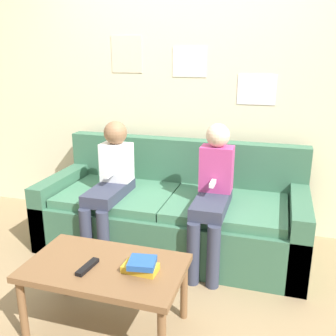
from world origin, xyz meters
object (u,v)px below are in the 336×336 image
(couch, at_px, (173,214))
(person_right, at_px, (213,190))
(tv_remote, at_px, (87,267))
(coffee_table, at_px, (105,273))
(person_left, at_px, (110,180))

(couch, distance_m, person_right, 0.52)
(tv_remote, bearing_deg, coffee_table, 46.96)
(couch, distance_m, tv_remote, 1.17)
(coffee_table, height_order, person_right, person_right)
(person_left, height_order, tv_remote, person_left)
(person_left, relative_size, person_right, 0.98)
(couch, relative_size, tv_remote, 12.08)
(couch, bearing_deg, tv_remote, -97.64)
(tv_remote, bearing_deg, couch, 88.77)
(couch, relative_size, person_right, 1.98)
(couch, height_order, person_left, person_left)
(person_right, bearing_deg, tv_remote, -118.55)
(couch, distance_m, person_left, 0.59)
(person_left, distance_m, tv_remote, 1.00)
(person_left, height_order, person_right, person_right)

